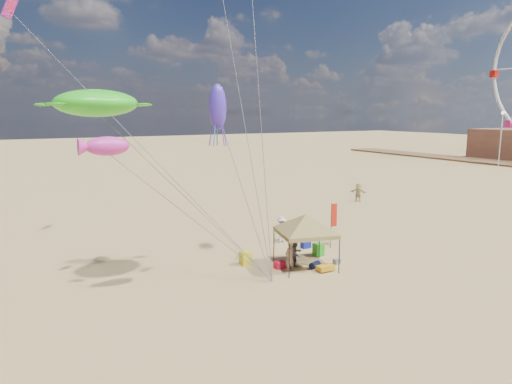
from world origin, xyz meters
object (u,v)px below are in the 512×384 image
(cooler_blue, at_px, (306,245))
(chair_yellow, at_px, (245,258))
(person_far_c, at_px, (358,192))
(canopy_tent, at_px, (306,216))
(person_near_b, at_px, (296,253))
(feather_flag, at_px, (333,218))
(cooler_red, at_px, (279,265))
(chair_green, at_px, (318,250))
(person_near_a, at_px, (290,256))
(lamp_north, at_px, (501,130))
(beach_cart, at_px, (325,268))
(person_near_c, at_px, (281,230))

(cooler_blue, bearing_deg, chair_yellow, -167.85)
(person_far_c, bearing_deg, canopy_tent, -84.20)
(canopy_tent, distance_m, cooler_blue, 4.40)
(person_near_b, distance_m, person_far_c, 19.97)
(feather_flag, height_order, cooler_blue, feather_flag)
(cooler_red, relative_size, person_near_b, 0.34)
(canopy_tent, bearing_deg, chair_yellow, 143.54)
(cooler_red, xyz_separation_m, person_far_c, (16.18, 12.36, 0.66))
(cooler_red, distance_m, person_far_c, 20.37)
(chair_green, xyz_separation_m, person_far_c, (13.05, 11.53, 0.50))
(feather_flag, relative_size, person_near_a, 1.77)
(person_near_a, relative_size, lamp_north, 0.19)
(feather_flag, distance_m, cooler_blue, 2.33)
(cooler_red, distance_m, beach_cart, 2.39)
(cooler_red, relative_size, person_near_c, 0.32)
(canopy_tent, bearing_deg, cooler_blue, 54.40)
(beach_cart, bearing_deg, person_near_b, 130.47)
(cooler_red, bearing_deg, person_near_b, -23.72)
(chair_green, distance_m, person_far_c, 17.42)
(person_near_c, bearing_deg, beach_cart, 95.45)
(person_near_a, relative_size, person_far_c, 0.93)
(beach_cart, distance_m, person_far_c, 20.01)
(canopy_tent, height_order, person_near_a, canopy_tent)
(feather_flag, relative_size, person_far_c, 1.64)
(chair_green, xyz_separation_m, person_near_c, (-0.40, 3.33, 0.48))
(cooler_blue, relative_size, chair_yellow, 0.77)
(person_near_b, distance_m, lamp_north, 58.82)
(cooler_blue, xyz_separation_m, beach_cart, (-1.55, -3.97, 0.01))
(cooler_blue, xyz_separation_m, person_near_b, (-2.59, -2.76, 0.61))
(beach_cart, bearing_deg, canopy_tent, 115.95)
(cooler_blue, distance_m, person_near_a, 4.41)
(person_near_a, bearing_deg, feather_flag, -166.95)
(chair_yellow, xyz_separation_m, person_near_a, (1.50, -2.04, 0.44))
(person_near_a, bearing_deg, chair_yellow, -66.83)
(canopy_tent, bearing_deg, beach_cart, -64.05)
(feather_flag, bearing_deg, person_near_b, -153.87)
(cooler_red, height_order, chair_yellow, chair_yellow)
(chair_green, relative_size, person_near_a, 0.45)
(feather_flag, distance_m, person_near_b, 4.59)
(chair_green, distance_m, person_near_c, 3.39)
(feather_flag, xyz_separation_m, person_near_a, (-4.57, -2.25, -1.08))
(person_far_c, bearing_deg, person_near_c, -93.62)
(cooler_blue, height_order, lamp_north, lamp_north)
(chair_green, distance_m, beach_cart, 2.73)
(canopy_tent, xyz_separation_m, person_near_a, (-1.07, -0.14, -1.98))
(chair_yellow, relative_size, person_far_c, 0.41)
(person_near_a, xyz_separation_m, person_far_c, (15.96, 12.98, 0.06))
(cooler_blue, distance_m, person_near_c, 1.97)
(chair_yellow, bearing_deg, person_near_a, -53.71)
(chair_green, bearing_deg, person_near_b, -153.50)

